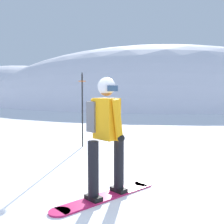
# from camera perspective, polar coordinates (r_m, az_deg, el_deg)

# --- Properties ---
(ground_plane) EXTENTS (300.00, 300.00, 0.00)m
(ground_plane) POSITION_cam_1_polar(r_m,az_deg,el_deg) (4.49, -0.51, -15.48)
(ground_plane) COLOR white
(ridge_peak_main) EXTENTS (42.32, 38.09, 14.01)m
(ridge_peak_main) POSITION_cam_1_polar(r_m,az_deg,el_deg) (37.49, 9.23, 1.97)
(ridge_peak_main) COLOR white
(ridge_peak_main) RESTS_ON ground
(ridge_peak_far) EXTENTS (29.30, 26.37, 11.23)m
(ridge_peak_far) POSITION_cam_1_polar(r_m,az_deg,el_deg) (48.76, -17.92, 2.36)
(ridge_peak_far) COLOR white
(ridge_peak_far) RESTS_ON ground
(snowboarder_main) EXTENTS (1.42, 1.34, 1.71)m
(snowboarder_main) POSITION_cam_1_polar(r_m,az_deg,el_deg) (3.95, -1.42, -4.47)
(snowboarder_main) COLOR #D11E5B
(snowboarder_main) RESTS_ON ground
(piste_marker_near) EXTENTS (0.20, 0.20, 2.05)m
(piste_marker_near) POSITION_cam_1_polar(r_m,az_deg,el_deg) (7.54, -6.13, 1.60)
(piste_marker_near) COLOR black
(piste_marker_near) RESTS_ON ground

